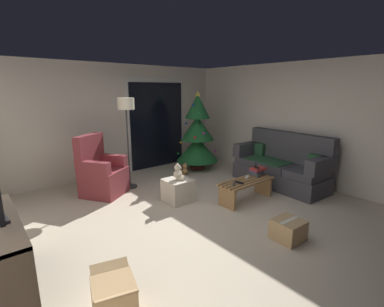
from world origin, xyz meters
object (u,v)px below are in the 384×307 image
coffee_table (246,187)px  teddy_bear_honey_by_tree (184,170)px  ottoman (178,190)px  remote_white (247,177)px  armchair (101,174)px  floor_lamp (126,113)px  book_stack (257,171)px  remote_black (239,183)px  cell_phone (257,167)px  couch (281,166)px  cardboard_box_taped_mid_floor (288,230)px  christmas_tree (197,135)px  cardboard_box_open_near_shelf (114,299)px  remote_graphite (234,184)px  teddy_bear_cream (178,173)px

coffee_table → teddy_bear_honey_by_tree: (0.07, 1.88, -0.13)m
ottoman → remote_white: bearing=-31.5°
armchair → floor_lamp: 1.25m
book_stack → ottoman: book_stack is taller
remote_black → ottoman: (-0.74, 0.76, -0.19)m
cell_phone → couch: bearing=26.0°
floor_lamp → cardboard_box_taped_mid_floor: floor_lamp is taller
book_stack → christmas_tree: christmas_tree is taller
couch → cardboard_box_open_near_shelf: bearing=-165.9°
christmas_tree → ottoman: 2.17m
christmas_tree → floor_lamp: size_ratio=1.07×
cardboard_box_open_near_shelf → teddy_bear_honey_by_tree: bearing=43.5°
book_stack → armchair: armchair is taller
remote_black → book_stack: book_stack is taller
ottoman → teddy_bear_honey_by_tree: bearing=47.7°
remote_graphite → cardboard_box_taped_mid_floor: 1.24m
christmas_tree → floor_lamp: (-1.91, -0.13, 0.66)m
remote_graphite → cardboard_box_open_near_shelf: bearing=68.7°
book_stack → teddy_bear_honey_by_tree: book_stack is taller
remote_white → cardboard_box_taped_mid_floor: 1.49m
coffee_table → christmas_tree: bearing=73.1°
remote_white → christmas_tree: christmas_tree is taller
remote_black → christmas_tree: (0.85, 2.09, 0.46)m
cell_phone → teddy_bear_cream: bearing=179.9°
book_stack → ottoman: bearing=153.6°
remote_black → teddy_bear_honey_by_tree: remote_black is taller
christmas_tree → cardboard_box_open_near_shelf: size_ratio=3.30×
armchair → ottoman: 1.50m
cardboard_box_taped_mid_floor → floor_lamp: bearing=102.4°
couch → book_stack: size_ratio=6.80×
remote_graphite → christmas_tree: (0.98, 2.09, 0.46)m
ottoman → coffee_table: bearing=-37.8°
couch → remote_white: (-1.09, 0.00, -0.01)m
remote_graphite → armchair: bearing=-3.3°
couch → remote_black: 1.43m
teddy_bear_cream → floor_lamp: bearing=105.2°
remote_white → couch: bearing=62.7°
couch → floor_lamp: 3.29m
couch → cardboard_box_open_near_shelf: couch is taller
cardboard_box_taped_mid_floor → armchair: bearing=112.1°
cell_phone → teddy_bear_cream: teddy_bear_cream is taller
cell_phone → cardboard_box_open_near_shelf: bearing=-136.9°
cell_phone → armchair: (-2.25, 1.84, -0.12)m
book_stack → coffee_table: bearing=-169.3°
coffee_table → remote_graphite: (-0.35, -0.01, 0.14)m
ottoman → teddy_bear_honey_by_tree: size_ratio=1.54×
coffee_table → remote_black: (-0.22, -0.02, 0.14)m
remote_black → armchair: (-1.64, 1.94, 0.01)m
couch → teddy_bear_honey_by_tree: couch is taller
cell_phone → christmas_tree: size_ratio=0.08×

